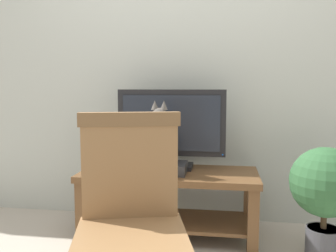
{
  "coord_description": "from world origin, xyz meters",
  "views": [
    {
      "loc": [
        0.36,
        -2.0,
        1.05
      ],
      "look_at": [
        -0.01,
        0.41,
        0.79
      ],
      "focal_mm": 38.64,
      "sensor_mm": 36.0,
      "label": 1
    }
  ],
  "objects": [
    {
      "name": "back_wall",
      "position": [
        0.0,
        0.91,
        1.4
      ],
      "size": [
        7.0,
        0.12,
        2.8
      ],
      "primitive_type": "cube",
      "color": "#B7BCB2",
      "rests_on": "ground"
    },
    {
      "name": "tv_stand",
      "position": [
        -0.01,
        0.46,
        0.32
      ],
      "size": [
        1.23,
        0.52,
        0.47
      ],
      "color": "brown",
      "rests_on": "ground"
    },
    {
      "name": "tv",
      "position": [
        -0.01,
        0.57,
        0.77
      ],
      "size": [
        0.78,
        0.2,
        0.57
      ],
      "color": "black",
      "rests_on": "tv_stand"
    },
    {
      "name": "media_box",
      "position": [
        -0.06,
        0.41,
        0.5
      ],
      "size": [
        0.36,
        0.23,
        0.07
      ],
      "color": "#2D2D30",
      "rests_on": "tv_stand"
    },
    {
      "name": "cat",
      "position": [
        -0.06,
        0.4,
        0.7
      ],
      "size": [
        0.22,
        0.3,
        0.43
      ],
      "color": "#514C47",
      "rests_on": "media_box"
    },
    {
      "name": "wooden_chair",
      "position": [
        -0.0,
        -0.61,
        0.55
      ],
      "size": [
        0.53,
        0.53,
        0.95
      ],
      "color": "olive",
      "rests_on": "ground"
    },
    {
      "name": "book_stack",
      "position": [
        -0.44,
        0.4,
        0.52
      ],
      "size": [
        0.23,
        0.21,
        0.11
      ],
      "color": "#2D2D33",
      "rests_on": "tv_stand"
    },
    {
      "name": "potted_plant",
      "position": [
        0.99,
        0.29,
        0.44
      ],
      "size": [
        0.43,
        0.43,
        0.69
      ],
      "color": "#47474C",
      "rests_on": "ground"
    }
  ]
}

